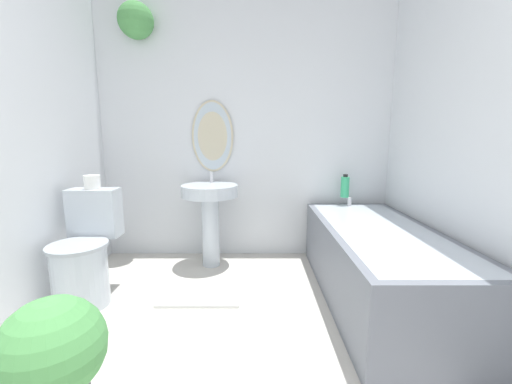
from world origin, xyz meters
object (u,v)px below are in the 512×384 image
potted_plant (53,355)px  pedestal_sink (210,206)px  bathtub (378,262)px  toilet_paper_roll (92,182)px  shampoo_bottle (344,187)px  toilet (84,257)px

potted_plant → pedestal_sink: bearing=76.1°
bathtub → toilet_paper_roll: 2.13m
shampoo_bottle → potted_plant: 2.41m
bathtub → toilet: bearing=-179.4°
shampoo_bottle → toilet_paper_roll: size_ratio=1.93×
pedestal_sink → potted_plant: 1.66m
potted_plant → toilet_paper_roll: bearing=108.9°
toilet → shampoo_bottle: size_ratio=3.64×
shampoo_bottle → potted_plant: (-1.62, -1.75, -0.40)m
toilet → potted_plant: toilet is taller
pedestal_sink → bathtub: pedestal_sink is taller
shampoo_bottle → potted_plant: size_ratio=0.40×
pedestal_sink → toilet_paper_roll: size_ratio=7.58×
shampoo_bottle → toilet: bearing=-158.7°
toilet → potted_plant: 1.04m
shampoo_bottle → toilet_paper_roll: toilet_paper_roll is taller
pedestal_sink → bathtub: (1.27, -0.61, -0.27)m
pedestal_sink → bathtub: size_ratio=0.50×
toilet_paper_roll → shampoo_bottle: bearing=16.5°
toilet → toilet_paper_roll: (0.00, 0.19, 0.50)m
bathtub → toilet_paper_roll: (-2.05, 0.17, 0.55)m
toilet → potted_plant: size_ratio=1.47×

